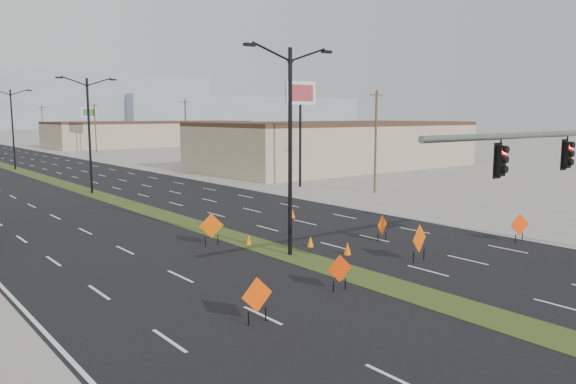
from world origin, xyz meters
TOP-DOWN VIEW (x-y plane):
  - ground at (0.00, 0.00)m, footprint 600.00×600.00m
  - building_se_near at (34.00, 45.00)m, footprint 36.00×18.00m
  - building_se_far at (38.00, 110.00)m, footprint 44.00×16.00m
  - mesa_east at (180.00, 290.00)m, footprint 160.00×50.00m
  - streetlight_0 at (0.00, 12.00)m, footprint 5.15×0.24m
  - streetlight_1 at (0.00, 40.00)m, footprint 5.15×0.24m
  - streetlight_2 at (0.00, 68.00)m, footprint 5.15×0.24m
  - utility_pole_0 at (20.00, 25.00)m, footprint 1.60×0.20m
  - utility_pole_1 at (20.00, 60.00)m, footprint 1.60×0.20m
  - utility_pole_2 at (20.00, 95.00)m, footprint 1.60×0.20m
  - utility_pole_3 at (20.00, 130.00)m, footprint 1.60×0.20m
  - construction_sign_0 at (-6.54, 5.54)m, footprint 1.19×0.06m
  - construction_sign_1 at (-2.00, 6.38)m, footprint 1.09×0.24m
  - construction_sign_2 at (-2.00, 16.13)m, footprint 1.26×0.43m
  - construction_sign_3 at (4.01, 7.30)m, footprint 1.30×0.34m
  - construction_sign_4 at (5.93, 11.36)m, footprint 1.04×0.37m
  - construction_sign_5 at (11.50, 6.51)m, footprint 1.13×0.44m
  - cone_0 at (1.93, 12.71)m, footprint 0.40×0.40m
  - cone_1 at (2.28, 10.32)m, footprint 0.49×0.49m
  - cone_2 at (6.43, 19.82)m, footprint 0.39×0.39m
  - cone_3 at (-0.36, 15.06)m, footprint 0.44×0.44m
  - pole_sign_east_near at (17.40, 32.28)m, footprint 3.28×0.64m
  - pole_sign_east_far at (19.19, 95.86)m, footprint 2.68×1.10m

SIDE VIEW (x-z plane):
  - ground at x=0.00m, z-range 0.00..0.00m
  - cone_3 at x=-0.36m, z-range 0.00..0.57m
  - cone_0 at x=1.93m, z-range 0.00..0.58m
  - cone_2 at x=6.43m, z-range 0.00..0.62m
  - cone_1 at x=2.28m, z-range 0.00..0.64m
  - construction_sign_4 at x=5.93m, z-range 0.12..1.56m
  - construction_sign_1 at x=-2.00m, z-range 0.12..1.58m
  - construction_sign_5 at x=11.50m, z-range 0.14..1.72m
  - construction_sign_0 at x=-6.54m, z-range 0.14..1.72m
  - construction_sign_2 at x=-2.00m, z-range 0.16..1.90m
  - construction_sign_3 at x=4.01m, z-range 0.16..1.93m
  - building_se_far at x=38.00m, z-range 0.00..5.00m
  - building_se_near at x=34.00m, z-range 0.00..5.50m
  - utility_pole_0 at x=20.00m, z-range 0.17..9.17m
  - utility_pole_1 at x=20.00m, z-range 0.17..9.17m
  - utility_pole_2 at x=20.00m, z-range 0.17..9.17m
  - utility_pole_3 at x=20.00m, z-range 0.17..9.17m
  - streetlight_0 at x=0.00m, z-range 0.41..10.43m
  - streetlight_1 at x=0.00m, z-range 0.41..10.43m
  - streetlight_2 at x=0.00m, z-range 0.41..10.43m
  - pole_sign_east_far at x=19.19m, z-range 2.53..10.78m
  - pole_sign_east_near at x=17.40m, z-range 3.20..13.21m
  - mesa_east at x=180.00m, z-range 0.00..18.00m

